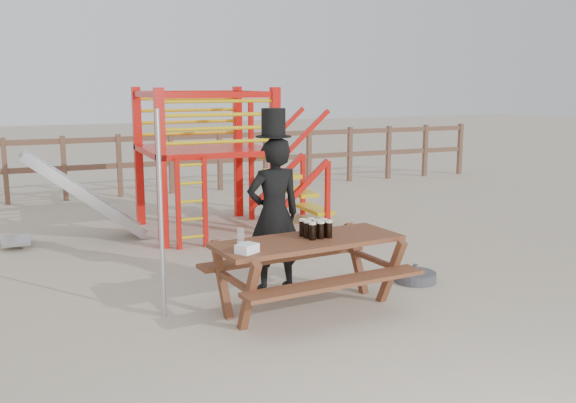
# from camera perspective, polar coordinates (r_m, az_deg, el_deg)

# --- Properties ---
(ground) EXTENTS (60.00, 60.00, 0.00)m
(ground) POSITION_cam_1_polar(r_m,az_deg,el_deg) (6.30, 0.15, -9.52)
(ground) COLOR tan
(ground) RESTS_ON ground
(back_fence) EXTENTS (15.09, 0.09, 1.20)m
(back_fence) POSITION_cam_1_polar(r_m,az_deg,el_deg) (12.73, -12.56, 3.84)
(back_fence) COLOR brown
(back_fence) RESTS_ON ground
(playground_fort) EXTENTS (4.71, 1.84, 2.10)m
(playground_fort) POSITION_cam_1_polar(r_m,az_deg,el_deg) (9.41, -7.90, 3.78)
(playground_fort) COLOR red
(playground_fort) RESTS_ON ground
(picnic_table) EXTENTS (1.91, 1.41, 0.70)m
(picnic_table) POSITION_cam_1_polar(r_m,az_deg,el_deg) (6.15, 1.79, -5.69)
(picnic_table) COLOR brown
(picnic_table) RESTS_ON ground
(man_with_hat) EXTENTS (0.60, 0.41, 1.91)m
(man_with_hat) POSITION_cam_1_polar(r_m,az_deg,el_deg) (6.65, -1.27, -0.80)
(man_with_hat) COLOR black
(man_with_hat) RESTS_ON ground
(metal_pole) EXTENTS (0.04, 0.04, 1.93)m
(metal_pole) POSITION_cam_1_polar(r_m,az_deg,el_deg) (5.96, -11.24, -1.23)
(metal_pole) COLOR #B2B2B7
(metal_pole) RESTS_ON ground
(parasol_base) EXTENTS (0.46, 0.46, 0.20)m
(parasol_base) POSITION_cam_1_polar(r_m,az_deg,el_deg) (7.24, 11.22, -6.58)
(parasol_base) COLOR #3D3D43
(parasol_base) RESTS_ON ground
(paper_bag) EXTENTS (0.23, 0.21, 0.08)m
(paper_bag) POSITION_cam_1_polar(r_m,az_deg,el_deg) (5.60, -3.66, -4.18)
(paper_bag) COLOR white
(paper_bag) RESTS_ON picnic_table
(stout_pints) EXTENTS (0.27, 0.24, 0.17)m
(stout_pints) POSITION_cam_1_polar(r_m,az_deg,el_deg) (6.14, 2.44, -2.41)
(stout_pints) COLOR black
(stout_pints) RESTS_ON picnic_table
(empty_glasses) EXTENTS (0.07, 0.07, 0.15)m
(empty_glasses) POSITION_cam_1_polar(r_m,az_deg,el_deg) (5.89, -4.23, -3.16)
(empty_glasses) COLOR silver
(empty_glasses) RESTS_ON picnic_table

